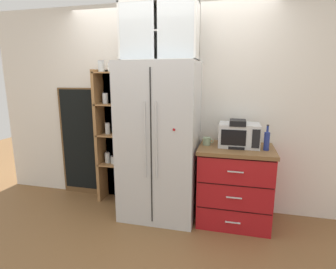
{
  "coord_description": "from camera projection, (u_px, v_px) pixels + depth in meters",
  "views": [
    {
      "loc": [
        0.82,
        -2.9,
        1.64
      ],
      "look_at": [
        0.1,
        0.01,
        1.0
      ],
      "focal_mm": 28.21,
      "sensor_mm": 36.0,
      "label": 1
    }
  ],
  "objects": [
    {
      "name": "chalkboard_menu",
      "position": [
        81.0,
        142.0,
        3.73
      ],
      "size": [
        0.6,
        0.04,
        1.52
      ],
      "color": "brown",
      "rests_on": "ground"
    },
    {
      "name": "refrigerator",
      "position": [
        160.0,
        142.0,
        3.11
      ],
      "size": [
        0.88,
        0.7,
        1.83
      ],
      "color": "silver",
      "rests_on": "ground"
    },
    {
      "name": "pantry_shelf_column",
      "position": [
        115.0,
        134.0,
        3.52
      ],
      "size": [
        0.47,
        0.29,
        1.87
      ],
      "color": "brown",
      "rests_on": "ground"
    },
    {
      "name": "bottle_cobalt",
      "position": [
        267.0,
        139.0,
        2.79
      ],
      "size": [
        0.06,
        0.06,
        0.28
      ],
      "color": "navy",
      "rests_on": "counter_cabinet"
    },
    {
      "name": "counter_cabinet",
      "position": [
        234.0,
        184.0,
        3.03
      ],
      "size": [
        0.82,
        0.63,
        0.89
      ],
      "color": "#A8161C",
      "rests_on": "ground"
    },
    {
      "name": "upper_cabinet",
      "position": [
        160.0,
        33.0,
        2.9
      ],
      "size": [
        0.84,
        0.32,
        0.61
      ],
      "color": "silver",
      "rests_on": "refrigerator"
    },
    {
      "name": "mug_sage",
      "position": [
        207.0,
        141.0,
        3.03
      ],
      "size": [
        0.12,
        0.09,
        0.09
      ],
      "color": "#8CA37F",
      "rests_on": "counter_cabinet"
    },
    {
      "name": "coffee_maker",
      "position": [
        237.0,
        133.0,
        2.91
      ],
      "size": [
        0.17,
        0.2,
        0.31
      ],
      "color": "black",
      "rests_on": "counter_cabinet"
    },
    {
      "name": "microwave",
      "position": [
        239.0,
        135.0,
        2.95
      ],
      "size": [
        0.44,
        0.33,
        0.26
      ],
      "color": "silver",
      "rests_on": "counter_cabinet"
    },
    {
      "name": "wall_back_cream",
      "position": [
        168.0,
        108.0,
        3.4
      ],
      "size": [
        4.9,
        0.1,
        2.55
      ],
      "primitive_type": "cube",
      "color": "silver",
      "rests_on": "ground"
    },
    {
      "name": "ground_plane",
      "position": [
        160.0,
        213.0,
        3.28
      ],
      "size": [
        10.59,
        10.59,
        0.0
      ],
      "primitive_type": "plane",
      "color": "brown"
    }
  ]
}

